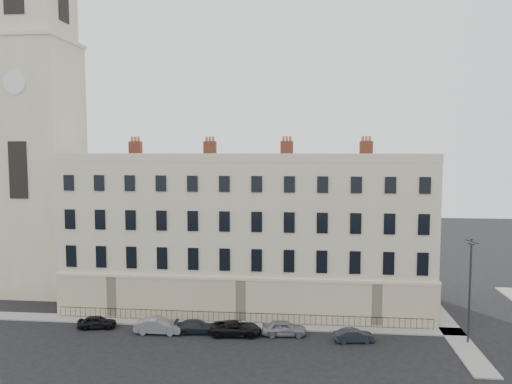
# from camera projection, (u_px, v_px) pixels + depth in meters

# --- Properties ---
(ground) EXTENTS (160.00, 160.00, 0.00)m
(ground) POSITION_uv_depth(u_px,v_px,m) (304.00, 349.00, 40.45)
(ground) COLOR black
(ground) RESTS_ON ground
(terrace) EXTENTS (36.22, 12.22, 17.00)m
(terrace) POSITION_uv_depth(u_px,v_px,m) (248.00, 232.00, 52.24)
(terrace) COLOR beige
(terrace) RESTS_ON ground
(church_tower) EXTENTS (8.00, 8.13, 44.00)m
(church_tower) POSITION_uv_depth(u_px,v_px,m) (37.00, 127.00, 55.69)
(church_tower) COLOR beige
(church_tower) RESTS_ON ground
(pavement_terrace) EXTENTS (48.00, 2.00, 0.12)m
(pavement_terrace) POSITION_uv_depth(u_px,v_px,m) (197.00, 323.00, 46.40)
(pavement_terrace) COLOR gray
(pavement_terrace) RESTS_ON ground
(pavement_east_return) EXTENTS (2.00, 24.00, 0.12)m
(pavement_east_return) POSITION_uv_depth(u_px,v_px,m) (443.00, 320.00, 47.06)
(pavement_east_return) COLOR gray
(pavement_east_return) RESTS_ON ground
(railings) EXTENTS (35.00, 0.04, 0.96)m
(railings) POSITION_uv_depth(u_px,v_px,m) (240.00, 318.00, 46.35)
(railings) COLOR black
(railings) RESTS_ON ground
(car_a) EXTENTS (3.57, 1.92, 1.16)m
(car_a) POSITION_uv_depth(u_px,v_px,m) (97.00, 322.00, 45.14)
(car_a) COLOR black
(car_a) RESTS_ON ground
(car_b) EXTENTS (4.16, 1.50, 1.37)m
(car_b) POSITION_uv_depth(u_px,v_px,m) (159.00, 326.00, 43.91)
(car_b) COLOR gray
(car_b) RESTS_ON ground
(car_c) EXTENTS (4.06, 2.03, 1.13)m
(car_c) POSITION_uv_depth(u_px,v_px,m) (197.00, 327.00, 44.01)
(car_c) COLOR black
(car_c) RESTS_ON ground
(car_d) EXTENTS (4.58, 2.37, 1.23)m
(car_d) POSITION_uv_depth(u_px,v_px,m) (236.00, 328.00, 43.46)
(car_d) COLOR black
(car_d) RESTS_ON ground
(car_e) EXTENTS (3.99, 1.88, 1.32)m
(car_e) POSITION_uv_depth(u_px,v_px,m) (284.00, 328.00, 43.41)
(car_e) COLOR gray
(car_e) RESTS_ON ground
(car_f) EXTENTS (3.48, 1.70, 1.10)m
(car_f) POSITION_uv_depth(u_px,v_px,m) (354.00, 336.00, 41.96)
(car_f) COLOR #1F232A
(car_f) RESTS_ON ground
(streetlamp) EXTENTS (0.75, 1.87, 8.89)m
(streetlamp) POSITION_uv_depth(u_px,v_px,m) (470.00, 286.00, 41.13)
(streetlamp) COLOR #313137
(streetlamp) RESTS_ON ground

